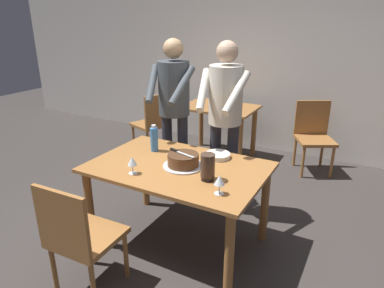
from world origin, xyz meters
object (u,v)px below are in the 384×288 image
object	(u,v)px
cake_on_platter	(183,161)
person_standing_beside	(174,103)
plate_stack	(218,155)
person_cutting_cake	(225,111)
background_chair_3	(153,121)
cake_knife	(177,151)
wine_glass_near	(219,181)
hurricane_lamp	(208,167)
background_table	(219,118)
wine_glass_far	(132,162)
background_chair_0	(313,134)
main_dining_table	(178,178)
water_bottle	(154,139)
chair_near_side	(79,235)

from	to	relation	value
cake_on_platter	person_standing_beside	size ratio (longest dim) A/B	0.20
plate_stack	person_cutting_cake	world-z (taller)	person_cutting_cake
person_standing_beside	background_chair_3	bearing A→B (deg)	135.07
cake_knife	wine_glass_near	distance (m)	0.60
cake_knife	background_chair_3	size ratio (longest dim) A/B	0.30
cake_knife	background_chair_3	distance (m)	2.17
cake_on_platter	hurricane_lamp	xyz separation A→B (m)	(0.29, -0.12, 0.06)
background_table	background_chair_3	xyz separation A→B (m)	(-0.87, -0.37, -0.09)
wine_glass_near	person_cutting_cake	world-z (taller)	person_cutting_cake
cake_on_platter	person_cutting_cake	distance (m)	0.74
wine_glass_far	cake_on_platter	bearing A→B (deg)	47.41
wine_glass_far	background_chair_0	size ratio (longest dim) A/B	0.16
background_table	main_dining_table	bearing A→B (deg)	-75.20
plate_stack	hurricane_lamp	world-z (taller)	hurricane_lamp
plate_stack	water_bottle	world-z (taller)	water_bottle
cake_on_platter	plate_stack	size ratio (longest dim) A/B	1.55
chair_near_side	wine_glass_far	bearing A→B (deg)	83.96
wine_glass_near	background_table	world-z (taller)	wine_glass_near
wine_glass_near	person_cutting_cake	bearing A→B (deg)	111.91
person_standing_beside	background_table	bearing A→B (deg)	92.68
plate_stack	wine_glass_far	world-z (taller)	wine_glass_far
background_chair_0	wine_glass_far	bearing A→B (deg)	-111.01
background_table	wine_glass_far	bearing A→B (deg)	-82.66
plate_stack	background_chair_3	bearing A→B (deg)	140.66
main_dining_table	background_chair_0	size ratio (longest dim) A/B	1.61
hurricane_lamp	background_chair_0	distance (m)	2.37
plate_stack	hurricane_lamp	distance (m)	0.46
main_dining_table	chair_near_side	bearing A→B (deg)	-108.94
wine_glass_near	water_bottle	bearing A→B (deg)	151.85
hurricane_lamp	background_chair_3	xyz separation A→B (m)	(-1.74, 1.77, -0.37)
wine_glass_far	water_bottle	bearing A→B (deg)	104.65
wine_glass_far	water_bottle	world-z (taller)	water_bottle
person_standing_beside	hurricane_lamp	bearing A→B (deg)	-46.05
water_bottle	cake_knife	bearing A→B (deg)	-25.32
wine_glass_far	person_standing_beside	size ratio (longest dim) A/B	0.08
cake_on_platter	person_standing_beside	xyz separation A→B (m)	(-0.52, 0.71, 0.27)
hurricane_lamp	chair_near_side	bearing A→B (deg)	-130.38
main_dining_table	plate_stack	bearing A→B (deg)	55.60
main_dining_table	background_chair_3	bearing A→B (deg)	130.44
person_standing_beside	chair_near_side	bearing A→B (deg)	-83.50
person_standing_beside	water_bottle	bearing A→B (deg)	-78.30
cake_on_platter	background_chair_3	bearing A→B (deg)	131.52
background_chair_0	cake_on_platter	bearing A→B (deg)	-107.14
water_bottle	wine_glass_far	bearing A→B (deg)	-75.35
water_bottle	wine_glass_near	bearing A→B (deg)	-28.15
wine_glass_far	person_cutting_cake	world-z (taller)	person_cutting_cake
cake_knife	wine_glass_far	world-z (taller)	wine_glass_far
wine_glass_far	person_cutting_cake	size ratio (longest dim) A/B	0.08
cake_knife	person_standing_beside	xyz separation A→B (m)	(-0.45, 0.69, 0.21)
water_bottle	background_table	size ratio (longest dim) A/B	0.25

